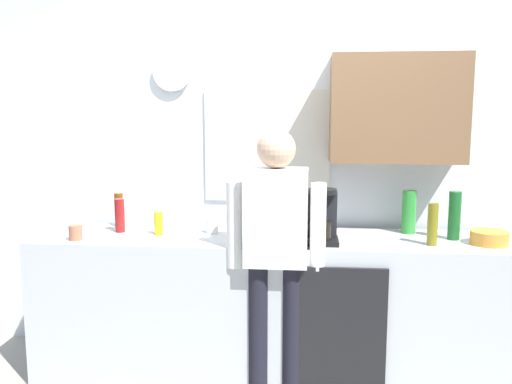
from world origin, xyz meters
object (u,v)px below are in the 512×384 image
Objects in this scene: coffee_maker at (322,218)px; bottle_olive_oil at (433,224)px; cup_white_mug at (212,226)px; mixing_bowl at (489,238)px; bottle_red_vinegar at (120,215)px; bottle_green_wine at (454,216)px; dish_soap at (159,223)px; person_at_sink at (276,243)px; bottle_amber_beer at (119,210)px; bottle_clear_soda at (409,212)px; cup_terracotta_mug at (75,233)px.

bottle_olive_oil is at bearing -1.12° from coffee_maker.
mixing_bowl is at bearing -4.58° from cup_white_mug.
cup_white_mug is (0.61, 0.02, -0.06)m from bottle_red_vinegar.
coffee_maker is 0.73m from cup_white_mug.
cup_white_mug is (-1.52, 0.03, -0.10)m from bottle_green_wine.
bottle_green_wine is at bearing -1.05° from cup_white_mug.
bottle_green_wine is at bearing 148.82° from mixing_bowl.
bottle_olive_oil is at bearing -3.72° from dish_soap.
person_at_sink reaches higher than bottle_green_wine.
bottle_olive_oil is 1.09× the size of bottle_amber_beer.
bottle_olive_oil is 1.14× the size of bottle_red_vinegar.
bottle_clear_soda is at bearing 104.06° from bottle_olive_oil.
bottle_red_vinegar is at bearing -177.70° from cup_white_mug.
bottle_clear_soda is at bearing 148.32° from mixing_bowl.
bottle_red_vinegar is 2.32× the size of cup_white_mug.
mixing_bowl is at bearing -31.18° from bottle_green_wine.
coffee_maker is at bearing -169.47° from bottle_green_wine.
cup_white_mug is 0.57m from person_at_sink.
person_at_sink reaches higher than dish_soap.
bottle_olive_oil is 1.14× the size of mixing_bowl.
bottle_amber_beer is 2.42× the size of cup_white_mug.
person_at_sink is (-0.91, -0.18, -0.09)m from bottle_olive_oil.
bottle_olive_oil is 1.39× the size of dish_soap.
person_at_sink reaches higher than mixing_bowl.
bottle_amber_beer is 1.95m from bottle_clear_soda.
bottle_clear_soda is 0.98m from person_at_sink.
person_at_sink is (1.24, -0.10, -0.01)m from cup_terracotta_mug.
bottle_green_wine is at bearing 31.38° from person_at_sink.
bottle_clear_soda is (-0.08, 0.32, 0.01)m from bottle_olive_oil.
cup_terracotta_mug is at bearing -176.91° from mixing_bowl.
dish_soap reaches higher than mixing_bowl.
cup_terracotta_mug is at bearing -176.51° from coffee_maker.
bottle_olive_oil is 1.96m from bottle_red_vinegar.
bottle_clear_soda reaches higher than cup_white_mug.
bottle_red_vinegar is at bearing 175.62° from person_at_sink.
person_at_sink reaches higher than bottle_amber_beer.
person_at_sink is at bearing -4.51° from cup_terracotta_mug.
bottle_olive_oil reaches higher than bottle_red_vinegar.
coffee_maker reaches higher than cup_white_mug.
bottle_olive_oil is 2.63× the size of cup_white_mug.
bottle_olive_oil is 0.89× the size of bottle_clear_soda.
bottle_amber_beer is 2.50× the size of cup_terracotta_mug.
bottle_red_vinegar reaches higher than cup_white_mug.
bottle_clear_soda reaches higher than cup_terracotta_mug.
cup_terracotta_mug is at bearing -169.15° from bottle_clear_soda.
bottle_clear_soda is at bearing 44.56° from person_at_sink.
bottle_olive_oil is at bearing -75.94° from bottle_clear_soda.
bottle_green_wine reaches higher than bottle_olive_oil.
bottle_red_vinegar is (-2.12, 0.00, -0.04)m from bottle_green_wine.
coffee_maker reaches higher than bottle_red_vinegar.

